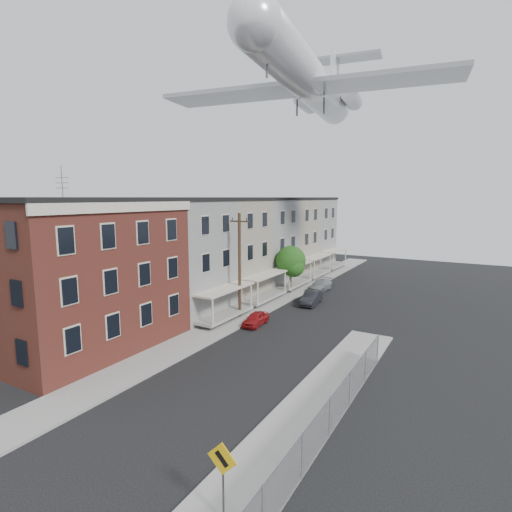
{
  "coord_description": "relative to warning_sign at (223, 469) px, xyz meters",
  "views": [
    {
      "loc": [
        12.11,
        -10.37,
        10.29
      ],
      "look_at": [
        0.56,
        9.98,
        6.84
      ],
      "focal_mm": 28.0,
      "sensor_mm": 36.0,
      "label": 1
    }
  ],
  "objects": [
    {
      "name": "ground",
      "position": [
        -5.6,
        1.03,
        -1.88
      ],
      "size": [
        120.0,
        120.0,
        0.0
      ],
      "primitive_type": "plane",
      "color": "black",
      "rests_on": "ground"
    },
    {
      "name": "sidewalk_left",
      "position": [
        -11.1,
        25.03,
        -1.82
      ],
      "size": [
        3.0,
        62.0,
        0.12
      ],
      "primitive_type": "cube",
      "color": "gray",
      "rests_on": "ground"
    },
    {
      "name": "sidewalk_right",
      "position": [
        -0.1,
        7.03,
        -1.82
      ],
      "size": [
        3.0,
        26.0,
        0.12
      ],
      "primitive_type": "cube",
      "color": "gray",
      "rests_on": "ground"
    },
    {
      "name": "curb_left",
      "position": [
        -9.65,
        25.03,
        -1.81
      ],
      "size": [
        0.15,
        62.0,
        0.14
      ],
      "primitive_type": "cube",
      "color": "gray",
      "rests_on": "ground"
    },
    {
      "name": "curb_right",
      "position": [
        -1.55,
        7.03,
        -1.81
      ],
      "size": [
        0.15,
        26.0,
        0.14
      ],
      "primitive_type": "cube",
      "color": "gray",
      "rests_on": "ground"
    },
    {
      "name": "corner_building",
      "position": [
        -17.6,
        8.03,
        3.28
      ],
      "size": [
        10.31,
        12.3,
        12.15
      ],
      "color": "#381B12",
      "rests_on": "ground"
    },
    {
      "name": "row_house_a",
      "position": [
        -17.56,
        17.53,
        3.25
      ],
      "size": [
        11.98,
        7.0,
        10.3
      ],
      "color": "slate",
      "rests_on": "ground"
    },
    {
      "name": "row_house_b",
      "position": [
        -17.56,
        24.53,
        3.25
      ],
      "size": [
        11.98,
        7.0,
        10.3
      ],
      "color": "gray",
      "rests_on": "ground"
    },
    {
      "name": "row_house_c",
      "position": [
        -17.56,
        31.53,
        3.25
      ],
      "size": [
        11.98,
        7.0,
        10.3
      ],
      "color": "slate",
      "rests_on": "ground"
    },
    {
      "name": "row_house_d",
      "position": [
        -17.56,
        38.53,
        3.25
      ],
      "size": [
        11.98,
        7.0,
        10.3
      ],
      "color": "gray",
      "rests_on": "ground"
    },
    {
      "name": "row_house_e",
      "position": [
        -17.56,
        45.53,
        3.25
      ],
      "size": [
        11.98,
        7.0,
        10.3
      ],
      "color": "slate",
      "rests_on": "ground"
    },
    {
      "name": "chainlink_fence",
      "position": [
        1.4,
        6.03,
        -0.89
      ],
      "size": [
        0.06,
        18.06,
        1.9
      ],
      "color": "gray",
      "rests_on": "ground"
    },
    {
      "name": "warning_sign",
      "position": [
        0.0,
        0.0,
        0.0
      ],
      "size": [
        1.1,
        0.11,
        2.8
      ],
      "color": "#515156",
      "rests_on": "ground"
    },
    {
      "name": "utility_pole",
      "position": [
        -11.2,
        19.03,
        2.79
      ],
      "size": [
        1.8,
        0.26,
        9.0
      ],
      "color": "black",
      "rests_on": "ground"
    },
    {
      "name": "street_tree",
      "position": [
        -10.87,
        28.95,
        1.57
      ],
      "size": [
        3.22,
        3.2,
        5.2
      ],
      "color": "black",
      "rests_on": "ground"
    },
    {
      "name": "car_near",
      "position": [
        -8.94,
        17.82,
        -1.35
      ],
      "size": [
        1.44,
        3.21,
        1.07
      ],
      "primitive_type": "imported",
      "rotation": [
        0.0,
        0.0,
        0.05
      ],
      "color": "maroon",
      "rests_on": "ground"
    },
    {
      "name": "car_mid",
      "position": [
        -7.4,
        26.05,
        -1.24
      ],
      "size": [
        1.78,
        4.03,
        1.29
      ],
      "primitive_type": "imported",
      "rotation": [
        0.0,
        0.0,
        0.11
      ],
      "color": "black",
      "rests_on": "ground"
    },
    {
      "name": "car_far",
      "position": [
        -8.68,
        31.98,
        -1.29
      ],
      "size": [
        1.82,
        4.18,
        1.2
      ],
      "primitive_type": "imported",
      "rotation": [
        0.0,
        0.0,
        -0.03
      ],
      "color": "gray",
      "rests_on": "ground"
    },
    {
      "name": "airplane",
      "position": [
        -9.21,
        29.03,
        19.61
      ],
      "size": [
        27.97,
        31.95,
        9.19
      ],
      "color": "silver",
      "rests_on": "ground"
    }
  ]
}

